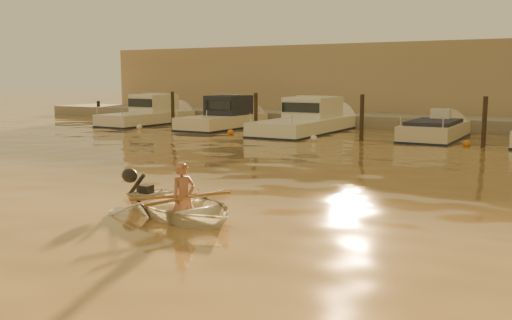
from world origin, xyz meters
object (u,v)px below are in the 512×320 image
Objects in this scene: moored_boat_0 at (147,114)px; moored_boat_3 at (435,134)px; moored_boat_2 at (306,120)px; waterfront_building at (436,83)px; dinghy at (181,206)px; person at (183,198)px; moored_boat_1 at (223,117)px.

moored_boat_0 reaches higher than moored_boat_3.
waterfront_building is (3.84, 11.00, 1.77)m from moored_boat_2.
waterfront_building is (-1.30, 28.15, 2.20)m from dinghy.
moored_boat_0 is 1.18× the size of moored_boat_3.
waterfront_building reaches higher than moored_boat_3.
moored_boat_2 is 0.19× the size of waterfront_building.
moored_boat_2 reaches higher than person.
dinghy is 17.91m from moored_boat_2.
moored_boat_2 is at bearing 0.00° from moored_boat_0.
waterfront_building is at bearing 102.58° from moored_boat_3.
person reaches higher than dinghy.
person is at bearing -47.95° from moored_boat_0.
moored_boat_0 is at bearing 63.49° from dinghy.
moored_boat_0 reaches higher than dinghy.
waterfront_building reaches higher than person.
moored_boat_1 is at bearing 180.00° from moored_boat_3.
moored_boat_1 reaches higher than person.
moored_boat_3 is 0.13× the size of waterfront_building.
moored_boat_1 is 14.20m from waterfront_building.
moored_boat_0 is 1.07× the size of moored_boat_1.
person is 17.22m from moored_boat_3.
moored_boat_1 is at bearing -128.69° from waterfront_building.
person is (0.09, -0.04, 0.20)m from dinghy.
moored_boat_0 is 0.84× the size of moored_boat_2.
person is at bearing -59.29° from moored_boat_1.
person is 0.23× the size of moored_boat_3.
dinghy is 0.46× the size of moored_boat_1.
moored_boat_3 is at bearing 18.04° from person.
person is 17.97m from moored_boat_2.
dinghy is 0.36× the size of moored_boat_2.
moored_boat_2 is at bearing -109.23° from waterfront_building.
dinghy is 0.43× the size of moored_boat_0.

